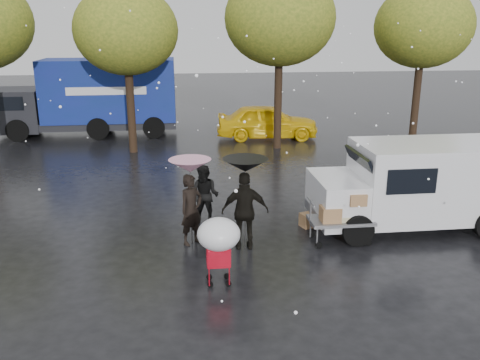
{
  "coord_description": "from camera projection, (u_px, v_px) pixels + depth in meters",
  "views": [
    {
      "loc": [
        -1.57,
        -10.69,
        5.01
      ],
      "look_at": [
        -0.17,
        1.0,
        1.4
      ],
      "focal_mm": 38.0,
      "sensor_mm": 36.0,
      "label": 1
    }
  ],
  "objects": [
    {
      "name": "blue_truck",
      "position": [
        92.0,
        97.0,
        23.67
      ],
      "size": [
        8.3,
        2.6,
        3.5
      ],
      "color": "navy",
      "rests_on": "ground"
    },
    {
      "name": "white_van",
      "position": [
        416.0,
        184.0,
        12.84
      ],
      "size": [
        4.91,
        2.18,
        2.2
      ],
      "color": "white",
      "rests_on": "ground"
    },
    {
      "name": "yellow_taxi",
      "position": [
        267.0,
        121.0,
        23.16
      ],
      "size": [
        4.72,
        2.23,
        1.56
      ],
      "primitive_type": "imported",
      "rotation": [
        0.0,
        0.0,
        1.48
      ],
      "color": "yellow",
      "rests_on": "ground"
    },
    {
      "name": "box_ground_near",
      "position": [
        347.0,
        222.0,
        12.87
      ],
      "size": [
        0.5,
        0.41,
        0.42
      ],
      "primitive_type": "cube",
      "rotation": [
        0.0,
        0.0,
        0.08
      ],
      "color": "#9A7543",
      "rests_on": "ground"
    },
    {
      "name": "person_middle",
      "position": [
        205.0,
        195.0,
        13.09
      ],
      "size": [
        0.95,
        0.87,
        1.58
      ],
      "primitive_type": "imported",
      "rotation": [
        0.0,
        0.0,
        -0.43
      ],
      "color": "black",
      "rests_on": "ground"
    },
    {
      "name": "person_black",
      "position": [
        245.0,
        211.0,
        11.62
      ],
      "size": [
        1.12,
        0.54,
        1.85
      ],
      "primitive_type": "imported",
      "rotation": [
        0.0,
        0.0,
        3.06
      ],
      "color": "black",
      "rests_on": "ground"
    },
    {
      "name": "umbrella_pink",
      "position": [
        190.0,
        166.0,
        11.6
      ],
      "size": [
        0.98,
        0.98,
        2.07
      ],
      "color": "#4C4C4C",
      "rests_on": "ground"
    },
    {
      "name": "box_ground_far",
      "position": [
        310.0,
        220.0,
        13.13
      ],
      "size": [
        0.54,
        0.47,
        0.35
      ],
      "primitive_type": "cube",
      "rotation": [
        0.0,
        0.0,
        0.32
      ],
      "color": "#9A7543",
      "rests_on": "ground"
    },
    {
      "name": "vendor_cart",
      "position": [
        345.0,
        213.0,
        12.04
      ],
      "size": [
        1.52,
        0.8,
        1.27
      ],
      "color": "slate",
      "rests_on": "ground"
    },
    {
      "name": "shopping_cart",
      "position": [
        219.0,
        238.0,
        9.82
      ],
      "size": [
        0.84,
        0.84,
        1.46
      ],
      "color": "#B60A1B",
      "rests_on": "ground"
    },
    {
      "name": "ground",
      "position": [
        252.0,
        250.0,
        11.79
      ],
      "size": [
        90.0,
        90.0,
        0.0
      ],
      "primitive_type": "plane",
      "color": "black",
      "rests_on": "ground"
    },
    {
      "name": "person_pink",
      "position": [
        191.0,
        210.0,
        11.91
      ],
      "size": [
        0.74,
        0.7,
        1.71
      ],
      "primitive_type": "imported",
      "rotation": [
        0.0,
        0.0,
        0.66
      ],
      "color": "black",
      "rests_on": "ground"
    },
    {
      "name": "tree_row",
      "position": [
        205.0,
        24.0,
        19.76
      ],
      "size": [
        21.6,
        4.4,
        7.12
      ],
      "color": "black",
      "rests_on": "ground"
    },
    {
      "name": "umbrella_black",
      "position": [
        245.0,
        165.0,
        11.3
      ],
      "size": [
        1.03,
        1.03,
        2.17
      ],
      "color": "#4C4C4C",
      "rests_on": "ground"
    }
  ]
}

